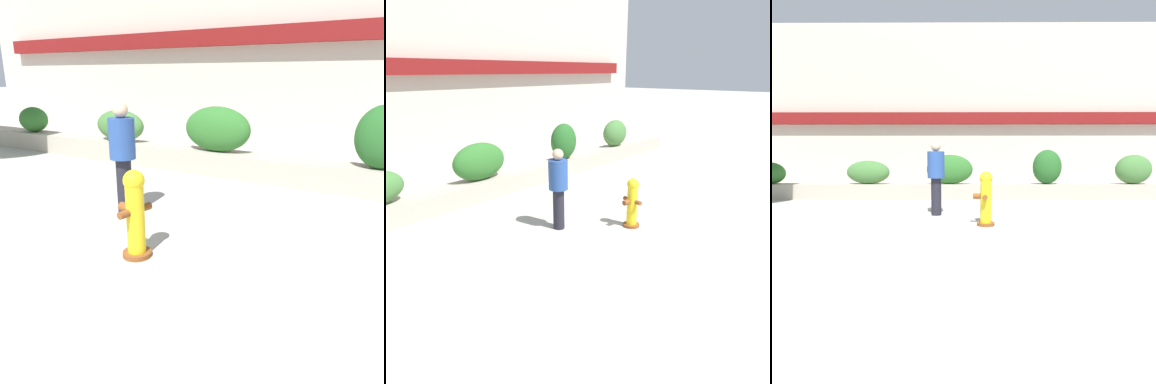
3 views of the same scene
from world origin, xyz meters
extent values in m
cube|color=beige|center=(0.00, 12.00, 4.00)|extent=(30.00, 1.00, 8.00)
cube|color=maroon|center=(0.00, 11.32, 3.36)|extent=(27.00, 0.36, 0.56)
cube|color=#ADA393|center=(0.00, 6.00, 0.25)|extent=(18.00, 0.70, 0.50)
ellipsoid|color=#2D6B28|center=(-5.99, 6.00, 0.86)|extent=(0.95, 0.70, 0.72)
ellipsoid|color=#427538|center=(-2.71, 6.00, 0.89)|extent=(1.43, 0.61, 0.78)
ellipsoid|color=#2D6B28|center=(0.01, 6.00, 0.99)|extent=(1.54, 0.63, 0.97)
ellipsoid|color=#235B23|center=(3.25, 6.00, 1.07)|extent=(0.95, 0.70, 1.13)
cylinder|color=brown|center=(0.95, 1.91, 0.03)|extent=(0.41, 0.41, 0.06)
cylinder|color=gold|center=(0.95, 1.91, 0.48)|extent=(0.26, 0.26, 0.85)
sphere|color=gold|center=(0.95, 1.91, 0.95)|extent=(0.25, 0.25, 0.25)
cylinder|color=brown|center=(0.77, 1.95, 0.59)|extent=(0.16, 0.14, 0.11)
cylinder|color=brown|center=(0.98, 2.08, 0.59)|extent=(0.11, 0.14, 0.09)
cylinder|color=brown|center=(0.91, 1.74, 0.59)|extent=(0.11, 0.14, 0.09)
cylinder|color=black|center=(-0.15, 3.04, 0.44)|extent=(0.29, 0.29, 0.88)
cylinder|color=#26478C|center=(-0.15, 3.04, 1.19)|extent=(0.48, 0.48, 0.62)
sphere|color=#D6AD89|center=(-0.15, 3.04, 1.61)|extent=(0.23, 0.23, 0.23)
camera|label=1|loc=(3.58, -1.34, 2.12)|focal=35.00mm
camera|label=2|loc=(-5.53, -2.08, 3.23)|focal=35.00mm
camera|label=3|loc=(0.55, -3.98, 1.32)|focal=28.00mm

